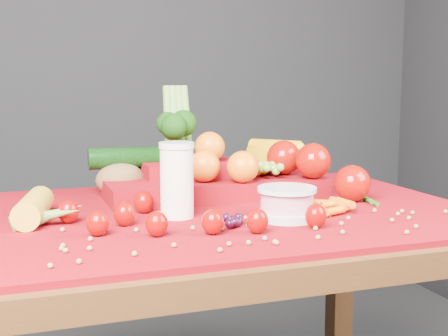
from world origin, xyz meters
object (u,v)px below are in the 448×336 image
object	(u,v)px
milk_glass	(177,177)
yogurt_bowl	(287,202)
table	(227,256)
produce_mound	(226,171)

from	to	relation	value
milk_glass	yogurt_bowl	size ratio (longest dim) A/B	1.28
table	milk_glass	xyz separation A→B (m)	(-0.12, -0.04, 0.19)
table	milk_glass	distance (m)	0.23
milk_glass	yogurt_bowl	world-z (taller)	milk_glass
table	produce_mound	xyz separation A→B (m)	(0.05, 0.15, 0.17)
produce_mound	table	bearing A→B (deg)	-108.83
milk_glass	produce_mound	xyz separation A→B (m)	(0.17, 0.19, -0.02)
milk_glass	yogurt_bowl	bearing A→B (deg)	-24.44
table	produce_mound	world-z (taller)	produce_mound
table	milk_glass	world-z (taller)	milk_glass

